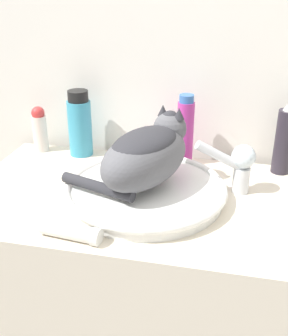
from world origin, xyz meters
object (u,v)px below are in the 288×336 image
cat (147,153)px  hairspray_can_black (284,141)px  faucet (239,164)px  deodorant_stick (40,129)px  cream_tube (72,232)px  mouthwash_bottle (80,124)px  shampoo_bottle_tall (185,131)px

cat → hairspray_can_black: size_ratio=1.61×
cat → faucet: size_ratio=2.12×
deodorant_stick → faucet: bearing=-13.8°
hairspray_can_black → cream_tube: hairspray_can_black is taller
faucet → mouthwash_bottle: size_ratio=0.76×
cat → cream_tube: (-0.12, -0.22, -0.11)m
mouthwash_bottle → deodorant_stick: 0.14m
deodorant_stick → hairspray_can_black: (0.75, 0.00, 0.02)m
faucet → shampoo_bottle_tall: shampoo_bottle_tall is taller
faucet → cream_tube: (-0.35, -0.30, -0.07)m
cat → mouthwash_bottle: (-0.26, 0.23, -0.02)m
faucet → cream_tube: faucet is taller
cream_tube → cat: bearing=61.8°
deodorant_stick → cream_tube: deodorant_stick is taller
faucet → cat: bearing=-1.8°
hairspray_can_black → shampoo_bottle_tall: bearing=-180.0°
cat → cream_tube: 0.28m
cream_tube → deodorant_stick: bearing=121.9°
faucet → deodorant_stick: faucet is taller
mouthwash_bottle → hairspray_can_black: bearing=0.0°
cat → hairspray_can_black: (0.35, 0.23, -0.03)m
faucet → shampoo_bottle_tall: 0.22m
shampoo_bottle_tall → hairspray_can_black: (0.28, 0.00, -0.01)m
mouthwash_bottle → deodorant_stick: bearing=180.0°
shampoo_bottle_tall → hairspray_can_black: bearing=0.0°
cat → deodorant_stick: bearing=82.6°
deodorant_stick → cream_tube: 0.54m
faucet → hairspray_can_black: (0.12, 0.15, 0.01)m
faucet → hairspray_can_black: 0.20m
shampoo_bottle_tall → deodorant_stick: size_ratio=1.44×
cat → hairspray_can_black: 0.42m
mouthwash_bottle → faucet: bearing=-17.4°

